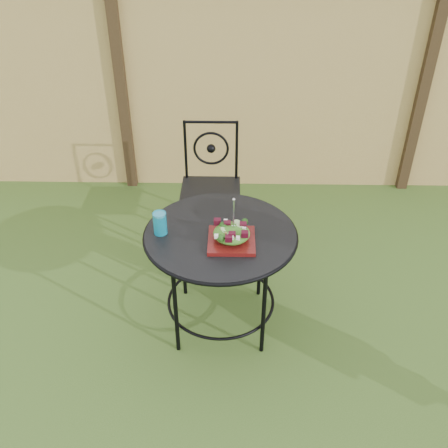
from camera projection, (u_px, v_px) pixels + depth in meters
name	position (u px, v px, depth m)	size (l,w,h in m)	color
ground	(283.00, 360.00, 3.08)	(60.00, 60.00, 0.00)	#2B4516
fence	(271.00, 88.00, 4.35)	(8.00, 0.12, 1.90)	#E1BE6F
patio_table	(221.00, 251.00, 3.03)	(0.92, 0.92, 0.72)	black
patio_chair	(211.00, 183.00, 3.88)	(0.46, 0.46, 0.95)	black
salad_plate	(232.00, 241.00, 2.87)	(0.27, 0.27, 0.02)	#3F090B
salad	(232.00, 233.00, 2.84)	(0.21, 0.21, 0.08)	#235614
fork	(234.00, 214.00, 2.76)	(0.01, 0.01, 0.18)	silver
drinking_glass	(160.00, 223.00, 2.91)	(0.08, 0.08, 0.14)	#0E81A2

